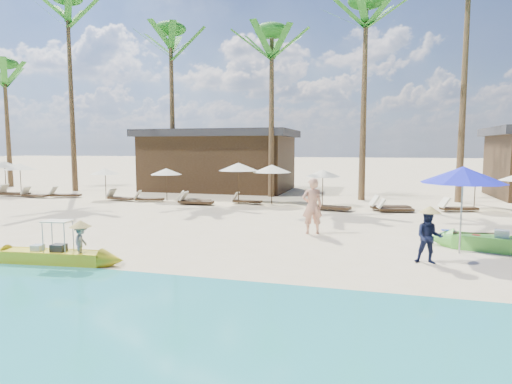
# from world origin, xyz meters

# --- Properties ---
(ground) EXTENTS (240.00, 240.00, 0.00)m
(ground) POSITION_xyz_m (0.00, 0.00, 0.00)
(ground) COLOR beige
(ground) RESTS_ON ground
(wet_sand_strip) EXTENTS (240.00, 4.50, 0.01)m
(wet_sand_strip) POSITION_xyz_m (0.00, -5.00, 0.00)
(wet_sand_strip) COLOR tan
(wet_sand_strip) RESTS_ON ground
(yellow_canoe) EXTENTS (4.48, 0.88, 1.16)m
(yellow_canoe) POSITION_xyz_m (-5.42, -2.37, 0.19)
(yellow_canoe) COLOR yellow
(yellow_canoe) RESTS_ON ground
(tourist) EXTENTS (0.85, 0.69, 2.00)m
(tourist) POSITION_xyz_m (0.69, 3.38, 1.00)
(tourist) COLOR tan
(tourist) RESTS_ON ground
(vendor_green) EXTENTS (0.73, 0.59, 1.43)m
(vendor_green) POSITION_xyz_m (4.22, 0.25, 0.71)
(vendor_green) COLOR #121834
(vendor_green) RESTS_ON ground
(vendor_yellow) EXTENTS (0.50, 0.66, 0.90)m
(vendor_yellow) POSITION_xyz_m (-4.54, -2.34, 0.63)
(vendor_yellow) COLOR gray
(vendor_yellow) RESTS_ON ground
(blue_umbrella) EXTENTS (2.36, 2.36, 2.54)m
(blue_umbrella) POSITION_xyz_m (5.24, 1.69, 2.29)
(blue_umbrella) COLOR #99999E
(blue_umbrella) RESTS_ON ground
(resort_parasol_0) EXTENTS (2.07, 2.07, 2.13)m
(resort_parasol_0) POSITION_xyz_m (-21.36, 11.82, 1.92)
(resort_parasol_0) COLOR #382717
(resort_parasol_0) RESTS_ON ground
(resort_parasol_1) EXTENTS (1.98, 1.98, 2.04)m
(resort_parasol_1) POSITION_xyz_m (-19.23, 10.91, 1.84)
(resort_parasol_1) COLOR #382717
(resort_parasol_1) RESTS_ON ground
(lounger_1_left) EXTENTS (1.98, 0.73, 0.66)m
(lounger_1_left) POSITION_xyz_m (-19.16, 10.16, 0.22)
(lounger_1_left) COLOR #382717
(lounger_1_left) RESTS_ON ground
(lounger_1_right) EXTENTS (1.76, 0.58, 0.59)m
(lounger_1_right) POSITION_xyz_m (-17.26, 9.85, 0.20)
(lounger_1_right) COLOR #382717
(lounger_1_right) RESTS_ON ground
(resort_parasol_2) EXTENTS (1.78, 1.78, 1.83)m
(resort_parasol_2) POSITION_xyz_m (-12.58, 10.41, 1.65)
(resort_parasol_2) COLOR #382717
(resort_parasol_2) RESTS_ON ground
(lounger_2_left) EXTENTS (1.91, 1.02, 0.62)m
(lounger_2_left) POSITION_xyz_m (-15.49, 10.34, 0.21)
(lounger_2_left) COLOR #382717
(lounger_2_left) RESTS_ON ground
(resort_parasol_3) EXTENTS (1.81, 1.81, 1.86)m
(resort_parasol_3) POSITION_xyz_m (-8.78, 10.80, 1.68)
(resort_parasol_3) COLOR #382717
(resort_parasol_3) RESTS_ON ground
(lounger_3_left) EXTENTS (1.79, 0.76, 0.59)m
(lounger_3_left) POSITION_xyz_m (-11.36, 9.95, 0.20)
(lounger_3_left) COLOR #382717
(lounger_3_left) RESTS_ON ground
(lounger_3_right) EXTENTS (1.72, 0.90, 0.56)m
(lounger_3_right) POSITION_xyz_m (-9.54, 9.94, 0.19)
(lounger_3_right) COLOR #382717
(lounger_3_right) RESTS_ON ground
(resort_parasol_4) EXTENTS (2.18, 2.18, 2.24)m
(resort_parasol_4) POSITION_xyz_m (-4.31, 10.48, 2.02)
(resort_parasol_4) COLOR #382717
(resort_parasol_4) RESTS_ON ground
(lounger_4_left) EXTENTS (1.95, 1.11, 0.63)m
(lounger_4_left) POSITION_xyz_m (-6.71, 9.70, 0.21)
(lounger_4_left) COLOR #382717
(lounger_4_left) RESTS_ON ground
(lounger_4_right) EXTENTS (1.85, 0.62, 0.62)m
(lounger_4_right) POSITION_xyz_m (-6.43, 9.41, 0.21)
(lounger_4_right) COLOR #382717
(lounger_4_right) RESTS_ON ground
(resort_parasol_5) EXTENTS (2.08, 2.08, 2.14)m
(resort_parasol_5) POSITION_xyz_m (-2.51, 10.75, 1.93)
(resort_parasol_5) COLOR #382717
(resort_parasol_5) RESTS_ON ground
(lounger_5_left) EXTENTS (1.65, 0.52, 0.56)m
(lounger_5_left) POSITION_xyz_m (-3.93, 10.52, 0.19)
(lounger_5_left) COLOR #382717
(lounger_5_left) RESTS_ON ground
(resort_parasol_6) EXTENTS (1.88, 1.88, 1.94)m
(resort_parasol_6) POSITION_xyz_m (0.26, 10.53, 1.75)
(resort_parasol_6) COLOR #382717
(resort_parasol_6) RESTS_ON ground
(lounger_6_left) EXTENTS (2.04, 1.05, 0.66)m
(lounger_6_left) POSITION_xyz_m (0.70, 9.23, 0.22)
(lounger_6_left) COLOR #382717
(lounger_6_left) RESTS_ON ground
(lounger_6_right) EXTENTS (2.04, 1.12, 0.66)m
(lounger_6_right) POSITION_xyz_m (3.49, 9.97, 0.22)
(lounger_6_right) COLOR #382717
(lounger_6_right) RESTS_ON ground
(resort_parasol_7) EXTENTS (1.81, 1.81, 1.86)m
(resort_parasol_7) POSITION_xyz_m (7.60, 11.18, 1.68)
(resort_parasol_7) COLOR #382717
(resort_parasol_7) RESTS_ON ground
(lounger_7_left) EXTENTS (1.75, 0.86, 0.57)m
(lounger_7_left) POSITION_xyz_m (3.74, 9.40, 0.19)
(lounger_7_left) COLOR #382717
(lounger_7_left) RESTS_ON ground
(lounger_7_right) EXTENTS (1.87, 1.07, 0.61)m
(lounger_7_right) POSITION_xyz_m (6.67, 10.44, 0.20)
(lounger_7_right) COLOR #382717
(lounger_7_right) RESTS_ON ground
(palm_0) EXTENTS (2.08, 2.08, 9.90)m
(palm_0) POSITION_xyz_m (-24.62, 15.48, 8.11)
(palm_0) COLOR brown
(palm_0) RESTS_ON ground
(palm_1) EXTENTS (2.08, 2.08, 13.60)m
(palm_1) POSITION_xyz_m (-17.59, 14.06, 10.82)
(palm_1) COLOR brown
(palm_1) RESTS_ON ground
(palm_2) EXTENTS (2.08, 2.08, 11.33)m
(palm_2) POSITION_xyz_m (-10.45, 15.08, 9.18)
(palm_2) COLOR brown
(palm_2) RESTS_ON ground
(palm_3) EXTENTS (2.08, 2.08, 10.52)m
(palm_3) POSITION_xyz_m (-3.36, 14.27, 8.58)
(palm_3) COLOR brown
(palm_3) RESTS_ON ground
(palm_4) EXTENTS (2.08, 2.08, 11.70)m
(palm_4) POSITION_xyz_m (2.15, 14.01, 9.45)
(palm_4) COLOR brown
(palm_4) RESTS_ON ground
(palm_5) EXTENTS (2.08, 2.08, 13.60)m
(palm_5) POSITION_xyz_m (7.45, 14.38, 10.82)
(palm_5) COLOR brown
(palm_5) RESTS_ON ground
(pavilion_west) EXTENTS (10.80, 6.60, 4.30)m
(pavilion_west) POSITION_xyz_m (-8.00, 17.50, 2.19)
(pavilion_west) COLOR #382717
(pavilion_west) RESTS_ON ground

